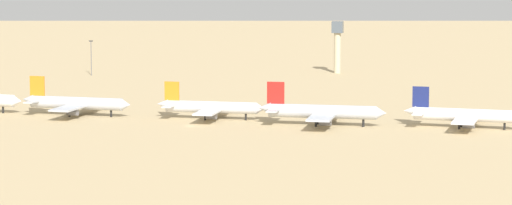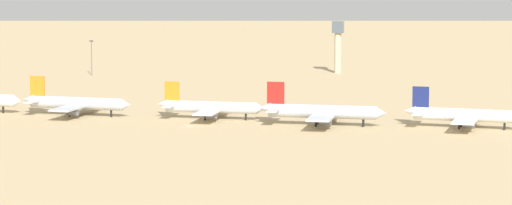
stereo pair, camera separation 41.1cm
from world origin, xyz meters
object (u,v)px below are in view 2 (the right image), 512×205
(parked_jet_orange_4, at_px, (210,107))
(control_tower, at_px, (338,42))
(light_pole_mid, at_px, (92,55))
(parked_jet_orange_3, at_px, (76,103))
(parked_jet_navy_6, at_px, (464,115))
(parked_jet_red_5, at_px, (321,112))

(parked_jet_orange_4, xyz_separation_m, control_tower, (22.20, 164.05, 10.69))
(light_pole_mid, bearing_deg, parked_jet_orange_3, -72.71)
(parked_jet_orange_3, bearing_deg, parked_jet_navy_6, 2.63)
(parked_jet_orange_3, bearing_deg, parked_jet_orange_4, 4.90)
(parked_jet_red_5, relative_size, parked_jet_navy_6, 1.07)
(parked_jet_orange_3, relative_size, control_tower, 1.64)
(parked_jet_red_5, relative_size, control_tower, 1.71)
(parked_jet_orange_3, bearing_deg, parked_jet_red_5, -0.31)
(parked_jet_red_5, bearing_deg, parked_jet_orange_3, 175.97)
(parked_jet_orange_4, height_order, control_tower, control_tower)
(parked_jet_orange_4, height_order, light_pole_mid, light_pole_mid)
(light_pole_mid, bearing_deg, parked_jet_orange_4, -55.99)
(parked_jet_red_5, distance_m, control_tower, 172.51)
(parked_jet_navy_6, xyz_separation_m, control_tower, (-61.29, 168.34, 10.54))
(parked_jet_red_5, bearing_deg, control_tower, 95.96)
(control_tower, bearing_deg, light_pole_mid, -162.98)
(parked_jet_orange_4, bearing_deg, light_pole_mid, 125.11)
(parked_jet_orange_3, distance_m, control_tower, 178.91)
(parked_jet_orange_3, xyz_separation_m, parked_jet_navy_6, (130.72, -3.78, -0.13))
(parked_jet_orange_3, relative_size, light_pole_mid, 2.47)
(parked_jet_orange_3, distance_m, parked_jet_navy_6, 130.77)
(parked_jet_navy_6, bearing_deg, light_pole_mid, 147.68)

